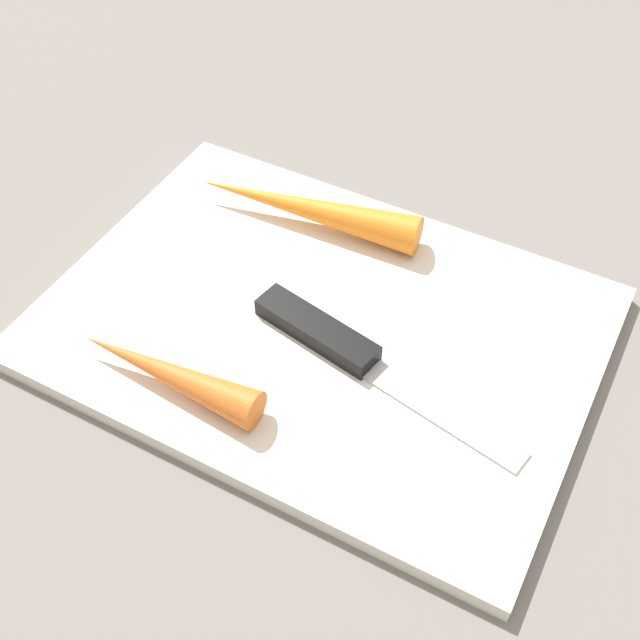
{
  "coord_description": "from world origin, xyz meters",
  "views": [
    {
      "loc": [
        -0.17,
        0.32,
        0.42
      ],
      "look_at": [
        0.0,
        0.0,
        0.01
      ],
      "focal_mm": 45.59,
      "sensor_mm": 36.0,
      "label": 1
    }
  ],
  "objects": [
    {
      "name": "carrot_short",
      "position": [
        0.06,
        0.09,
        0.02
      ],
      "size": [
        0.13,
        0.03,
        0.03
      ],
      "primitive_type": "cone",
      "rotation": [
        0.0,
        1.57,
        0.02
      ],
      "color": "orange",
      "rests_on": "cutting_board"
    },
    {
      "name": "ground_plane",
      "position": [
        0.0,
        0.0,
        0.0
      ],
      "size": [
        1.4,
        1.4,
        0.0
      ],
      "primitive_type": "plane",
      "color": "slate"
    },
    {
      "name": "cutting_board",
      "position": [
        0.0,
        0.0,
        0.01
      ],
      "size": [
        0.36,
        0.26,
        0.01
      ],
      "primitive_type": "cube",
      "color": "silver",
      "rests_on": "ground_plane"
    },
    {
      "name": "knife",
      "position": [
        -0.02,
        0.02,
        0.02
      ],
      "size": [
        0.2,
        0.06,
        0.01
      ],
      "rotation": [
        0.0,
        0.0,
        2.95
      ],
      "color": "#B7B7BC",
      "rests_on": "cutting_board"
    },
    {
      "name": "carrot_long",
      "position": [
        0.06,
        -0.08,
        0.03
      ],
      "size": [
        0.18,
        0.05,
        0.03
      ],
      "primitive_type": "cone",
      "rotation": [
        0.0,
        1.57,
        0.12
      ],
      "color": "orange",
      "rests_on": "cutting_board"
    }
  ]
}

